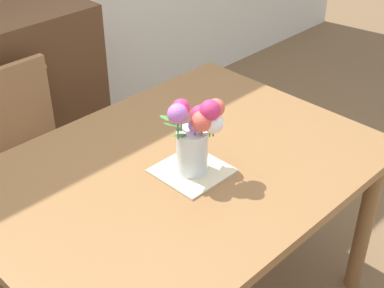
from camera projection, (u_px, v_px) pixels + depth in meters
dining_table at (179, 185)px, 2.07m from camera, size 1.49×1.09×0.78m
chair_far at (28, 147)px, 2.60m from camera, size 0.42×0.42×0.90m
placemat at (192, 171)px, 1.99m from camera, size 0.24×0.24×0.01m
flower_vase at (196, 132)px, 1.90m from camera, size 0.20×0.22×0.30m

